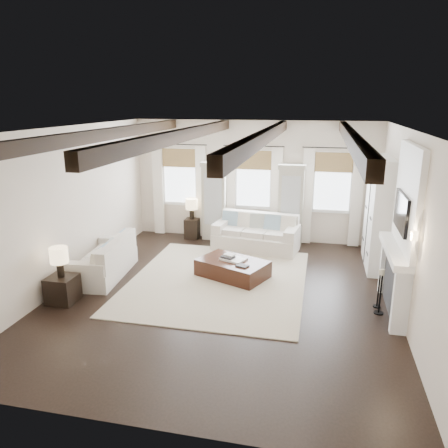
% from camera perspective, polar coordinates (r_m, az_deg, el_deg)
% --- Properties ---
extents(ground, '(7.50, 7.50, 0.00)m').
position_cam_1_polar(ground, '(8.70, -0.12, -9.22)').
color(ground, black).
rests_on(ground, ground).
extents(room_shell, '(6.54, 7.54, 3.22)m').
position_cam_1_polar(room_shell, '(8.83, 5.90, 4.01)').
color(room_shell, silver).
rests_on(room_shell, ground).
extents(area_rug, '(3.61, 4.24, 0.02)m').
position_cam_1_polar(area_rug, '(9.33, -0.81, -7.37)').
color(area_rug, '#BEB298').
rests_on(area_rug, ground).
extents(sofa_back, '(2.22, 1.23, 0.91)m').
position_cam_1_polar(sofa_back, '(11.19, 4.28, -1.46)').
color(sofa_back, silver).
rests_on(sofa_back, ground).
extents(sofa_left, '(1.05, 2.01, 0.83)m').
position_cam_1_polar(sofa_left, '(9.81, -15.15, -4.70)').
color(sofa_left, silver).
rests_on(sofa_left, ground).
extents(ottoman, '(1.67, 1.39, 0.38)m').
position_cam_1_polar(ottoman, '(9.46, 1.14, -5.85)').
color(ottoman, black).
rests_on(ottoman, ground).
extents(tray, '(0.61, 0.55, 0.04)m').
position_cam_1_polar(tray, '(9.42, 1.25, -4.59)').
color(tray, white).
rests_on(tray, ottoman).
extents(book_lower, '(0.32, 0.29, 0.04)m').
position_cam_1_polar(book_lower, '(9.42, 0.52, -4.33)').
color(book_lower, '#262628').
rests_on(book_lower, tray).
extents(book_upper, '(0.27, 0.24, 0.03)m').
position_cam_1_polar(book_upper, '(9.45, 0.72, -4.04)').
color(book_upper, beige).
rests_on(book_upper, book_lower).
extents(book_loose, '(0.29, 0.26, 0.03)m').
position_cam_1_polar(book_loose, '(9.07, 2.41, -5.48)').
color(book_loose, '#262628').
rests_on(book_loose, ottoman).
extents(side_table_front, '(0.51, 0.51, 0.51)m').
position_cam_1_polar(side_table_front, '(8.86, -20.34, -7.98)').
color(side_table_front, black).
rests_on(side_table_front, ground).
extents(lamp_front, '(0.33, 0.33, 0.58)m').
position_cam_1_polar(lamp_front, '(8.63, -20.74, -4.04)').
color(lamp_front, black).
rests_on(lamp_front, side_table_front).
extents(side_table_back, '(0.37, 0.37, 0.55)m').
position_cam_1_polar(side_table_back, '(12.10, -4.19, -0.58)').
color(side_table_back, black).
rests_on(side_table_back, ground).
extents(lamp_back, '(0.33, 0.33, 0.57)m').
position_cam_1_polar(lamp_back, '(11.93, -4.25, 2.48)').
color(lamp_back, black).
rests_on(lamp_back, side_table_back).
extents(candlestick_near, '(0.17, 0.17, 0.85)m').
position_cam_1_polar(candlestick_near, '(8.32, 19.74, -8.77)').
color(candlestick_near, black).
rests_on(candlestick_near, ground).
extents(candlestick_far, '(0.15, 0.15, 0.74)m').
position_cam_1_polar(candlestick_far, '(8.58, 19.51, -8.33)').
color(candlestick_far, black).
rests_on(candlestick_far, ground).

